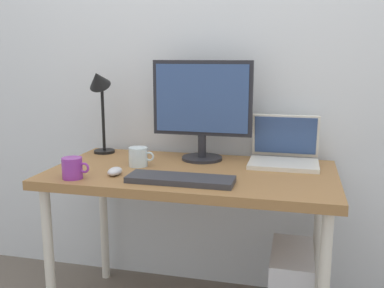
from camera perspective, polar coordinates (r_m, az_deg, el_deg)
name	(u,v)px	position (r m, az deg, el deg)	size (l,w,h in m)	color
back_wall	(210,46)	(2.30, 2.42, 12.62)	(4.40, 0.04, 2.60)	silver
desk	(192,185)	(1.99, 0.00, -5.39)	(1.28, 0.68, 0.75)	olive
monitor	(202,105)	(2.12, 1.32, 5.15)	(0.49, 0.20, 0.49)	#232328
laptop	(284,152)	(2.12, 11.96, -0.99)	(0.32, 0.26, 0.23)	silver
desk_lamp	(99,93)	(2.29, -12.01, 6.59)	(0.11, 0.16, 0.45)	black
keyboard	(180,179)	(1.79, -1.63, -4.62)	(0.44, 0.14, 0.02)	#333338
mouse	(115,171)	(1.92, -10.04, -3.53)	(0.06, 0.09, 0.03)	silver
coffee_mug	(73,168)	(1.90, -15.33, -3.05)	(0.12, 0.09, 0.09)	purple
glass_cup	(138,157)	(2.05, -7.01, -1.67)	(0.12, 0.09, 0.09)	silver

